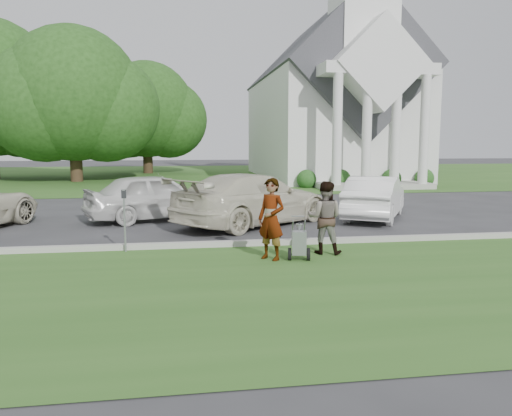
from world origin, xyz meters
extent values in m
plane|color=#333335|center=(0.00, 0.00, 0.00)|extent=(120.00, 120.00, 0.00)
cube|color=#2F591E|center=(0.00, -3.00, 0.01)|extent=(80.00, 7.00, 0.01)
cube|color=#2F591E|center=(0.00, 27.00, 0.01)|extent=(80.00, 30.00, 0.01)
cube|color=#9E9E93|center=(0.00, 0.55, 0.07)|extent=(80.00, 0.18, 0.15)
cube|color=white|center=(9.00, 24.00, 3.50)|extent=(9.00, 16.00, 7.00)
cube|color=#38383D|center=(9.00, 24.00, 7.00)|extent=(9.19, 17.00, 9.19)
cube|color=#9E9E93|center=(9.00, 14.80, 0.15)|extent=(6.20, 2.60, 0.30)
cylinder|color=white|center=(6.60, 13.80, 3.00)|extent=(0.50, 0.50, 6.00)
cylinder|color=white|center=(8.20, 13.80, 3.00)|extent=(0.50, 0.50, 6.00)
cylinder|color=white|center=(9.80, 13.80, 3.00)|extent=(0.50, 0.50, 6.00)
cylinder|color=white|center=(11.40, 13.80, 3.00)|extent=(0.50, 0.50, 6.00)
cube|color=white|center=(9.00, 14.60, 6.30)|extent=(6.20, 2.00, 0.60)
cube|color=white|center=(9.00, 14.60, 6.60)|extent=(5.09, 2.20, 5.09)
cube|color=white|center=(9.00, 17.00, 10.50)|extent=(3.20, 3.20, 7.00)
sphere|color=#1E4C19|center=(5.50, 15.70, 0.45)|extent=(1.10, 1.10, 1.10)
sphere|color=#1E4C19|center=(7.50, 15.70, 0.45)|extent=(1.10, 1.10, 1.10)
sphere|color=#1E4C19|center=(10.50, 15.70, 0.45)|extent=(1.10, 1.10, 1.10)
sphere|color=#1E4C19|center=(12.50, 15.70, 0.45)|extent=(1.10, 1.10, 1.10)
cylinder|color=#332316|center=(-8.00, 22.00, 1.60)|extent=(0.76, 0.76, 3.20)
sphere|color=#1E4314|center=(-8.00, 22.00, 5.51)|extent=(8.40, 8.40, 8.40)
sphere|color=#1E4314|center=(-6.11, 22.30, 4.67)|extent=(6.89, 6.89, 6.89)
sphere|color=#1E4314|center=(-9.68, 21.70, 4.88)|extent=(7.22, 7.22, 7.22)
sphere|color=#1E4314|center=(-11.93, 25.30, 5.21)|extent=(7.54, 7.54, 7.54)
cylinder|color=#332316|center=(-4.00, 30.00, 1.50)|extent=(0.76, 0.76, 3.00)
sphere|color=#1E4314|center=(-4.00, 30.00, 5.09)|extent=(7.60, 7.60, 7.60)
sphere|color=#1E4314|center=(-2.29, 30.30, 4.33)|extent=(6.23, 6.23, 6.23)
sphere|color=#1E4314|center=(-5.52, 29.70, 4.52)|extent=(6.54, 6.54, 6.54)
cylinder|color=black|center=(0.81, -1.04, 0.14)|extent=(0.12, 0.28, 0.28)
cylinder|color=black|center=(1.21, -1.12, 0.14)|extent=(0.12, 0.28, 0.28)
cylinder|color=#2D2D33|center=(1.01, -1.08, 0.14)|extent=(0.46, 0.12, 0.03)
cube|color=#989AA0|center=(1.01, -1.08, 0.39)|extent=(0.35, 0.30, 0.51)
cone|color=#989AA0|center=(1.01, -1.08, 0.73)|extent=(0.18, 0.18, 0.15)
cylinder|color=#2D2D33|center=(1.01, -1.08, 0.80)|extent=(0.04, 0.04, 0.06)
cylinder|color=#989AA0|center=(0.97, -0.62, 0.62)|extent=(0.16, 0.67, 0.48)
cylinder|color=#989AA0|center=(1.22, -0.67, 0.62)|extent=(0.16, 0.67, 0.48)
cylinder|color=#989AA0|center=(1.16, -0.32, 0.85)|extent=(0.29, 0.08, 0.03)
imported|color=#999999|center=(0.43, -0.93, 0.88)|extent=(0.75, 0.75, 1.76)
imported|color=#999999|center=(1.73, -0.53, 0.82)|extent=(0.97, 0.87, 1.64)
cylinder|color=#989AA0|center=(-2.75, 0.33, 0.63)|extent=(0.05, 0.05, 1.27)
cube|color=#2D2D33|center=(-2.75, 0.33, 1.35)|extent=(0.11, 0.07, 0.19)
cylinder|color=#989AA0|center=(-2.75, 0.33, 1.45)|extent=(0.10, 0.10, 0.03)
imported|color=silver|center=(-2.27, 5.17, 0.77)|extent=(4.84, 3.35, 1.53)
imported|color=beige|center=(0.73, 3.71, 0.79)|extent=(5.70, 5.04, 1.58)
imported|color=white|center=(4.89, 4.34, 0.71)|extent=(3.45, 4.46, 1.41)
camera|label=1|loc=(-1.49, -11.27, 2.53)|focal=35.00mm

